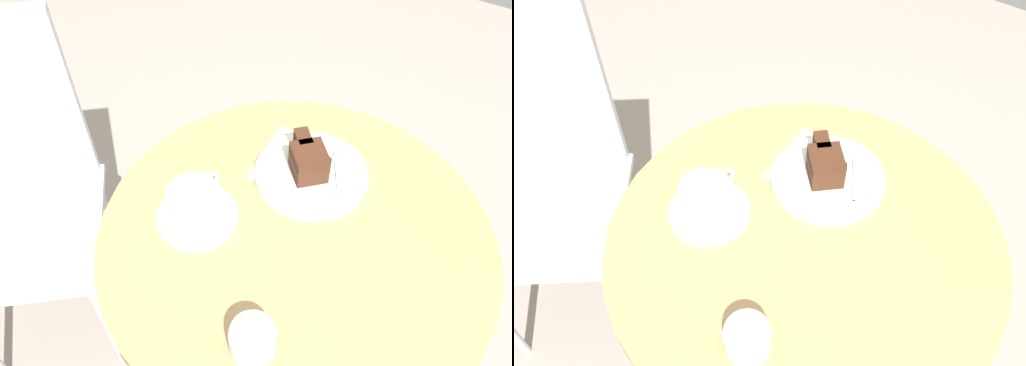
# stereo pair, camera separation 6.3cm
# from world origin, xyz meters

# --- Properties ---
(cafe_table) EXTENTS (0.72, 0.72, 0.71)m
(cafe_table) POSITION_xyz_m (0.00, 0.00, 0.59)
(cafe_table) COLOR #A37F51
(cafe_table) RESTS_ON ground
(saucer) EXTENTS (0.15, 0.15, 0.01)m
(saucer) POSITION_xyz_m (-0.06, 0.17, 0.71)
(saucer) COLOR silver
(saucer) RESTS_ON cafe_table
(coffee_cup) EXTENTS (0.13, 0.09, 0.07)m
(coffee_cup) POSITION_xyz_m (-0.06, 0.18, 0.75)
(coffee_cup) COLOR silver
(coffee_cup) RESTS_ON saucer
(teaspoon) EXTENTS (0.10, 0.06, 0.00)m
(teaspoon) POSITION_xyz_m (-0.06, 0.12, 0.72)
(teaspoon) COLOR silver
(teaspoon) RESTS_ON saucer
(cake_plate) EXTENTS (0.22, 0.22, 0.01)m
(cake_plate) POSITION_xyz_m (0.14, 0.04, 0.71)
(cake_plate) COLOR silver
(cake_plate) RESTS_ON cafe_table
(cake_slice) EXTENTS (0.10, 0.10, 0.07)m
(cake_slice) POSITION_xyz_m (0.14, 0.05, 0.75)
(cake_slice) COLOR #381E14
(cake_slice) RESTS_ON cake_plate
(fork) EXTENTS (0.14, 0.09, 0.00)m
(fork) POSITION_xyz_m (0.13, -0.02, 0.72)
(fork) COLOR silver
(fork) RESTS_ON cake_plate
(napkin) EXTENTS (0.18, 0.20, 0.00)m
(napkin) POSITION_xyz_m (0.15, 0.06, 0.71)
(napkin) COLOR tan
(napkin) RESTS_ON cafe_table
(cafe_chair) EXTENTS (0.53, 0.53, 0.93)m
(cafe_chair) POSITION_xyz_m (-0.09, 0.70, 0.54)
(cafe_chair) COLOR #BCBCC1
(cafe_chair) RESTS_ON ground
(sugar_pot) EXTENTS (0.07, 0.07, 0.07)m
(sugar_pot) POSITION_xyz_m (-0.22, -0.04, 0.74)
(sugar_pot) COLOR silver
(sugar_pot) RESTS_ON cafe_table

